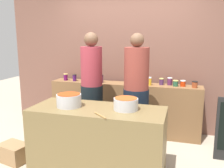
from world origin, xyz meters
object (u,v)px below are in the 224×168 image
preserve_jar_11 (176,83)px  cook_with_tongs (92,95)px  preserve_jar_13 (195,85)px  cook_in_cap (136,101)px  preserve_jar_5 (101,79)px  preserve_jar_3 (89,78)px  preserve_jar_4 (95,79)px  wooden_spoon (100,115)px  preserve_jar_1 (75,78)px  preserve_jar_8 (149,81)px  preserve_jar_10 (170,81)px  preserve_jar_12 (183,83)px  cooking_pot_left (69,100)px  cooking_pot_center (126,104)px  preserve_jar_9 (161,82)px  preserve_jar_0 (66,77)px  preserve_jar_7 (139,81)px  preserve_jar_6 (134,79)px  preserve_jar_2 (84,77)px  bread_crate (14,153)px

preserve_jar_11 → cook_with_tongs: (-1.26, -0.63, -0.14)m
preserve_jar_13 → cook_in_cap: cook_in_cap is taller
preserve_jar_5 → preserve_jar_11: bearing=1.6°
preserve_jar_3 → preserve_jar_4: size_ratio=1.03×
preserve_jar_5 → wooden_spoon: 1.72m
preserve_jar_1 → preserve_jar_8: bearing=-0.4°
preserve_jar_3 → preserve_jar_10: bearing=3.3°
preserve_jar_1 → preserve_jar_12: bearing=1.5°
cook_in_cap → preserve_jar_13: bearing=38.9°
preserve_jar_10 → preserve_jar_11: size_ratio=1.29×
preserve_jar_1 → preserve_jar_13: size_ratio=1.15×
cooking_pot_left → cook_with_tongs: 0.78m
preserve_jar_8 → cooking_pot_left: size_ratio=0.44×
preserve_jar_1 → cook_in_cap: 1.48m
preserve_jar_8 → wooden_spoon: preserve_jar_8 is taller
preserve_jar_13 → cooking_pot_center: preserve_jar_13 is taller
preserve_jar_1 → preserve_jar_10: size_ratio=0.95×
preserve_jar_9 → cook_in_cap: bearing=-110.8°
preserve_jar_11 → preserve_jar_8: bearing=-175.3°
preserve_jar_12 → preserve_jar_10: bearing=166.1°
preserve_jar_12 → cooking_pot_center: preserve_jar_12 is taller
preserve_jar_0 → preserve_jar_11: bearing=0.2°
preserve_jar_13 → preserve_jar_7: bearing=179.8°
preserve_jar_7 → cooking_pot_center: bearing=-86.7°
cooking_pot_left → cooking_pot_center: size_ratio=1.05×
preserve_jar_5 → cooking_pot_center: (0.77, -1.30, -0.06)m
preserve_jar_7 → cook_in_cap: cook_in_cap is taller
preserve_jar_0 → preserve_jar_4: size_ratio=0.96×
preserve_jar_3 → preserve_jar_11: size_ratio=1.35×
preserve_jar_8 → cooking_pot_left: bearing=-121.4°
preserve_jar_6 → preserve_jar_9: size_ratio=1.15×
preserve_jar_8 → preserve_jar_2: bearing=177.1°
preserve_jar_6 → preserve_jar_13: (1.03, -0.11, -0.01)m
preserve_jar_11 → preserve_jar_13: bearing=-7.4°
preserve_jar_2 → cooking_pot_center: bearing=-50.4°
preserve_jar_3 → cook_in_cap: size_ratio=0.08×
wooden_spoon → cooking_pot_center: bearing=55.8°
preserve_jar_7 → wooden_spoon: preserve_jar_7 is taller
preserve_jar_12 → bread_crate: 2.83m
wooden_spoon → cooking_pot_left: bearing=153.3°
preserve_jar_11 → wooden_spoon: (-0.76, -1.66, -0.11)m
preserve_jar_3 → wooden_spoon: (0.78, -1.66, -0.12)m
cook_with_tongs → bread_crate: 1.40m
preserve_jar_8 → preserve_jar_6: bearing=159.0°
preserve_jar_8 → cooking_pot_center: size_ratio=0.46×
preserve_jar_6 → cook_with_tongs: (-0.53, -0.70, -0.16)m
cook_in_cap → bread_crate: cook_in_cap is taller
preserve_jar_3 → cooking_pot_left: 1.43m
preserve_jar_5 → cooking_pot_center: bearing=-59.4°
preserve_jar_2 → preserve_jar_7: preserve_jar_2 is taller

